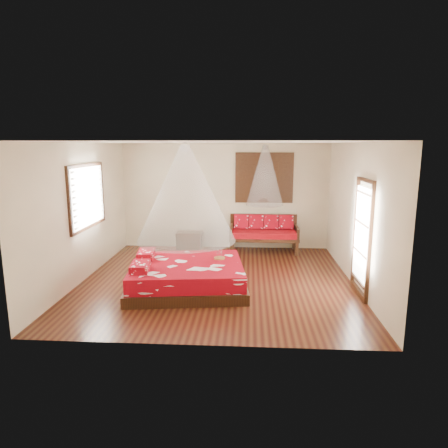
{
  "coord_description": "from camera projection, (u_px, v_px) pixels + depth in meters",
  "views": [
    {
      "loc": [
        0.64,
        -7.85,
        2.74
      ],
      "look_at": [
        0.14,
        0.18,
        1.15
      ],
      "focal_mm": 32.0,
      "sensor_mm": 36.0,
      "label": 1
    }
  ],
  "objects": [
    {
      "name": "room",
      "position": [
        217.0,
        213.0,
        7.99
      ],
      "size": [
        5.54,
        5.54,
        2.84
      ],
      "color": "black",
      "rests_on": "ground"
    },
    {
      "name": "bed",
      "position": [
        186.0,
        275.0,
        7.76
      ],
      "size": [
        2.44,
        2.26,
        0.65
      ],
      "rotation": [
        0.0,
        0.0,
        0.13
      ],
      "color": "black",
      "rests_on": "floor"
    },
    {
      "name": "daybed",
      "position": [
        264.0,
        232.0,
        10.42
      ],
      "size": [
        1.77,
        0.79,
        0.94
      ],
      "color": "black",
      "rests_on": "floor"
    },
    {
      "name": "shutter_panel",
      "position": [
        264.0,
        178.0,
        10.49
      ],
      "size": [
        1.52,
        0.06,
        1.32
      ],
      "color": "black",
      "rests_on": "wall_back"
    },
    {
      "name": "glazed_door",
      "position": [
        362.0,
        238.0,
        7.3
      ],
      "size": [
        0.08,
        1.02,
        2.16
      ],
      "color": "black",
      "rests_on": "floor"
    },
    {
      "name": "mosquito_net_main",
      "position": [
        186.0,
        194.0,
        7.45
      ],
      "size": [
        1.88,
        1.88,
        1.8
      ],
      "primitive_type": "cone",
      "color": "white",
      "rests_on": "ceiling"
    },
    {
      "name": "mosquito_net_daybed",
      "position": [
        265.0,
        175.0,
        10.01
      ],
      "size": [
        0.95,
        0.95,
        1.5
      ],
      "primitive_type": "cone",
      "color": "white",
      "rests_on": "ceiling"
    },
    {
      "name": "window_left",
      "position": [
        88.0,
        196.0,
        8.29
      ],
      "size": [
        0.1,
        1.74,
        1.34
      ],
      "color": "black",
      "rests_on": "wall_left"
    },
    {
      "name": "wine_tray",
      "position": [
        220.0,
        256.0,
        8.01
      ],
      "size": [
        0.22,
        0.22,
        0.18
      ],
      "rotation": [
        0.0,
        0.0,
        0.04
      ],
      "color": "brown",
      "rests_on": "bed"
    },
    {
      "name": "storage_chest",
      "position": [
        189.0,
        241.0,
        10.67
      ],
      "size": [
        0.68,
        0.5,
        0.46
      ],
      "rotation": [
        0.0,
        0.0,
        -0.02
      ],
      "color": "black",
      "rests_on": "floor"
    }
  ]
}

